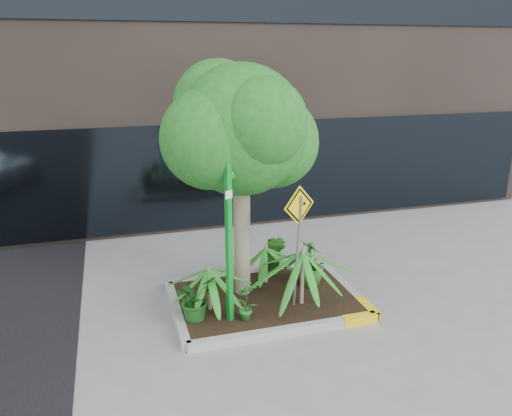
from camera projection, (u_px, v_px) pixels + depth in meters
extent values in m
plane|color=gray|center=(260.00, 313.00, 8.68)|extent=(80.00, 80.00, 0.00)
cube|color=#9E9E99|center=(249.00, 275.00, 9.99)|extent=(3.20, 0.15, 0.15)
cube|color=#9E9E99|center=(286.00, 331.00, 7.98)|extent=(3.20, 0.15, 0.15)
cube|color=#9E9E99|center=(177.00, 313.00, 8.55)|extent=(0.15, 2.20, 0.15)
cube|color=#9E9E99|center=(346.00, 289.00, 9.42)|extent=(0.15, 2.20, 0.15)
cube|color=yellow|center=(360.00, 320.00, 8.33)|extent=(0.60, 0.17, 0.15)
cube|color=black|center=(266.00, 298.00, 8.97)|extent=(3.05, 2.05, 0.06)
cylinder|color=gray|center=(242.00, 229.00, 8.78)|extent=(0.29, 0.29, 2.75)
cylinder|color=gray|center=(247.00, 173.00, 8.51)|extent=(0.52, 0.15, 0.89)
sphere|color=#1E5919|center=(241.00, 130.00, 8.26)|extent=(2.20, 2.20, 2.20)
sphere|color=#1E5919|center=(272.00, 142.00, 8.77)|extent=(1.65, 1.65, 1.65)
sphere|color=#1E5919|center=(211.00, 139.00, 7.97)|extent=(1.65, 1.65, 1.65)
sphere|color=#1E5919|center=(261.00, 123.00, 7.75)|extent=(1.46, 1.46, 1.46)
sphere|color=#1E5919|center=(218.00, 105.00, 8.50)|extent=(1.56, 1.56, 1.56)
cylinder|color=gray|center=(302.00, 276.00, 8.57)|extent=(0.07, 0.07, 1.03)
cylinder|color=gray|center=(209.00, 288.00, 8.41)|extent=(0.07, 0.07, 0.79)
cylinder|color=gray|center=(266.00, 264.00, 9.43)|extent=(0.07, 0.07, 0.74)
imported|color=#184F16|center=(195.00, 299.00, 8.12)|extent=(0.91, 0.91, 0.72)
imported|color=#28661E|center=(311.00, 263.00, 9.30)|extent=(0.60, 0.60, 0.88)
imported|color=#256C21|center=(246.00, 301.00, 8.08)|extent=(0.37, 0.37, 0.67)
imported|color=#24611C|center=(274.00, 254.00, 9.73)|extent=(0.65, 0.65, 0.84)
cube|color=#0D9524|center=(229.00, 243.00, 7.79)|extent=(0.11, 0.11, 2.99)
cube|color=#0D9524|center=(249.00, 169.00, 7.70)|extent=(0.77, 0.37, 0.19)
cube|color=#0D9524|center=(211.00, 155.00, 7.68)|extent=(0.37, 0.77, 0.19)
cube|color=white|center=(249.00, 169.00, 7.69)|extent=(0.59, 0.27, 0.04)
cube|color=white|center=(210.00, 155.00, 7.68)|extent=(0.27, 0.59, 0.04)
cube|color=white|center=(229.00, 195.00, 7.50)|extent=(0.12, 0.06, 0.13)
cylinder|color=slate|center=(297.00, 253.00, 8.32)|extent=(0.11, 0.17, 1.99)
cube|color=yellow|center=(299.00, 205.00, 8.05)|extent=(0.62, 0.28, 0.67)
cube|color=black|center=(299.00, 206.00, 8.04)|extent=(0.54, 0.24, 0.59)
cube|color=yellow|center=(299.00, 206.00, 8.04)|extent=(0.46, 0.20, 0.50)
cube|color=black|center=(299.00, 206.00, 8.03)|extent=(0.15, 0.07, 0.09)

